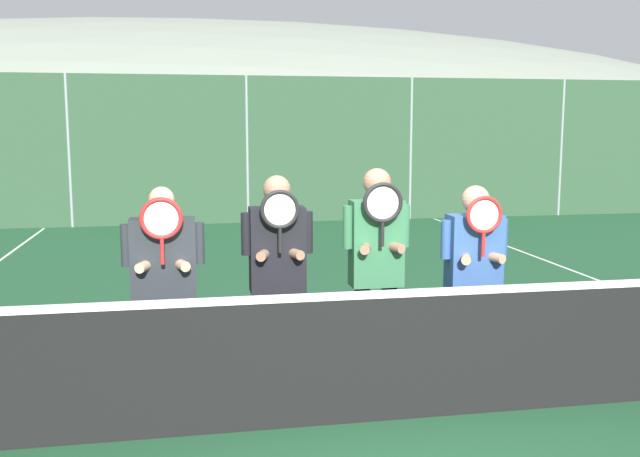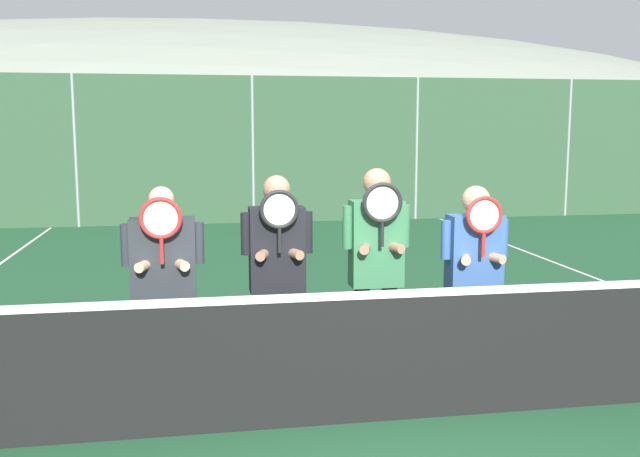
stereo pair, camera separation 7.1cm
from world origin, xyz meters
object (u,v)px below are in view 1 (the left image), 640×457
at_px(player_center_right, 376,260).
at_px(car_right_of_center, 528,168).
at_px(player_center_left, 278,267).
at_px(car_left_of_center, 157,176).
at_px(player_leftmost, 164,278).
at_px(car_center, 353,174).
at_px(player_rightmost, 474,268).

relative_size(player_center_right, car_right_of_center, 0.39).
relative_size(player_center_left, car_left_of_center, 0.40).
height_order(player_leftmost, car_left_of_center, player_leftmost).
xyz_separation_m(car_left_of_center, car_right_of_center, (10.41, -0.06, 0.10)).
xyz_separation_m(car_center, car_right_of_center, (5.25, 0.37, 0.08)).
distance_m(player_rightmost, car_right_of_center, 15.51).
bearing_deg(player_leftmost, car_left_of_center, 92.41).
relative_size(player_leftmost, player_rightmost, 1.01).
height_order(player_leftmost, player_center_left, player_center_left).
xyz_separation_m(player_leftmost, car_left_of_center, (-0.58, 13.65, -0.16)).
distance_m(player_center_left, car_center, 13.67).
relative_size(car_center, car_right_of_center, 0.99).
distance_m(player_leftmost, car_center, 14.00).
xyz_separation_m(player_center_left, car_right_of_center, (8.95, 13.53, -0.11)).
bearing_deg(player_center_left, player_center_right, -2.51).
height_order(player_leftmost, car_right_of_center, car_right_of_center).
relative_size(player_center_right, car_center, 0.40).
xyz_separation_m(player_leftmost, player_center_right, (1.69, 0.03, 0.08)).
bearing_deg(car_right_of_center, player_center_left, -123.48).
bearing_deg(car_center, player_leftmost, -109.12).
bearing_deg(player_center_right, player_leftmost, -179.02).
distance_m(player_center_right, car_left_of_center, 13.81).
height_order(player_center_left, player_rightmost, player_center_left).
relative_size(player_rightmost, car_center, 0.37).
bearing_deg(player_center_right, car_left_of_center, 99.44).
height_order(player_leftmost, player_rightmost, player_leftmost).
bearing_deg(player_center_left, car_center, 74.30).
bearing_deg(car_center, player_center_left, -105.70).
bearing_deg(car_right_of_center, car_left_of_center, 179.69).
bearing_deg(car_right_of_center, player_rightmost, -118.27).
xyz_separation_m(player_center_left, player_rightmost, (1.61, -0.13, -0.04)).
xyz_separation_m(player_center_right, car_right_of_center, (8.15, 13.56, -0.14)).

